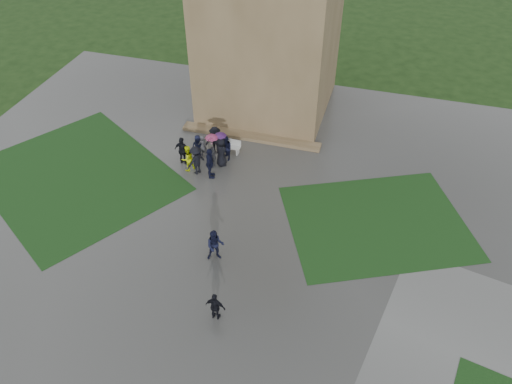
# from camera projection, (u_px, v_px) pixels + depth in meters

# --- Properties ---
(ground) EXTENTS (120.00, 120.00, 0.00)m
(ground) POSITION_uv_depth(u_px,v_px,m) (188.00, 258.00, 24.03)
(ground) COLOR black
(plaza) EXTENTS (34.00, 34.00, 0.02)m
(plaza) POSITION_uv_depth(u_px,v_px,m) (202.00, 229.00, 25.48)
(plaza) COLOR #373734
(plaza) RESTS_ON ground
(lawn_inset_left) EXTENTS (14.10, 13.46, 0.01)m
(lawn_inset_left) POSITION_uv_depth(u_px,v_px,m) (77.00, 177.00, 28.74)
(lawn_inset_left) COLOR black
(lawn_inset_left) RESTS_ON plaza
(lawn_inset_right) EXTENTS (11.12, 10.15, 0.01)m
(lawn_inset_right) POSITION_uv_depth(u_px,v_px,m) (376.00, 222.00, 25.86)
(lawn_inset_right) COLOR black
(lawn_inset_right) RESTS_ON plaza
(tower_plinth) EXTENTS (9.00, 0.80, 0.22)m
(tower_plinth) POSITION_uv_depth(u_px,v_px,m) (251.00, 136.00, 31.69)
(tower_plinth) COLOR brown
(tower_plinth) RESTS_ON plaza
(bench) EXTENTS (1.48, 0.52, 0.85)m
(bench) POSITION_uv_depth(u_px,v_px,m) (229.00, 146.00, 30.36)
(bench) COLOR #B7B8B3
(bench) RESTS_ON plaza
(visitor_cluster) EXTENTS (3.32, 3.42, 2.60)m
(visitor_cluster) POSITION_uv_depth(u_px,v_px,m) (206.00, 151.00, 28.87)
(visitor_cluster) COLOR black
(visitor_cluster) RESTS_ON plaza
(pedestrian_mid) EXTENTS (0.97, 0.76, 1.75)m
(pedestrian_mid) POSITION_uv_depth(u_px,v_px,m) (215.00, 245.00, 23.43)
(pedestrian_mid) COLOR black
(pedestrian_mid) RESTS_ON plaza
(pedestrian_near) EXTENTS (0.90, 0.54, 1.51)m
(pedestrian_near) POSITION_uv_depth(u_px,v_px,m) (215.00, 307.00, 20.91)
(pedestrian_near) COLOR black
(pedestrian_near) RESTS_ON plaza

